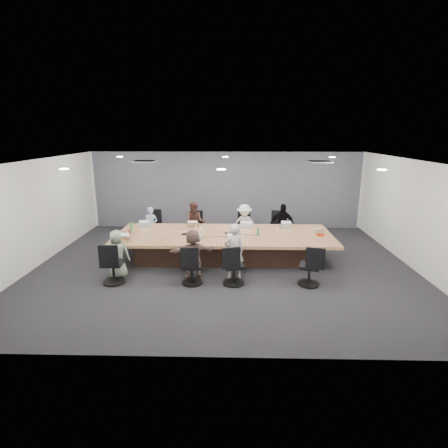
{
  "coord_description": "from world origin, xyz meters",
  "views": [
    {
      "loc": [
        0.24,
        -8.86,
        3.5
      ],
      "look_at": [
        0.0,
        0.4,
        1.05
      ],
      "focal_mm": 28.0,
      "sensor_mm": 36.0,
      "label": 1
    }
  ],
  "objects_px": {
    "person_4": "(117,254)",
    "person_5": "(193,254)",
    "chair_1": "(197,230)",
    "laptop_0": "(147,225)",
    "chair_3": "(280,230)",
    "chair_4": "(113,266)",
    "conference_table": "(224,245)",
    "laptop_5": "(196,242)",
    "chair_7": "(309,269)",
    "person_2": "(244,225)",
    "bottle_green_right": "(258,232)",
    "laptop_6": "(234,242)",
    "chair_6": "(234,269)",
    "person_3": "(282,224)",
    "chair_0": "(154,228)",
    "laptop_2": "(245,226)",
    "chair_5": "(192,269)",
    "chair_2": "(244,230)",
    "laptop_1": "(193,226)",
    "person_1": "(195,223)",
    "stapler": "(230,239)",
    "snack_packet": "(320,235)",
    "person_0": "(151,226)",
    "mug_brown": "(130,231)",
    "canvas_bag": "(318,231)",
    "laptop_4": "(124,241)",
    "laptop_3": "(285,226)",
    "bottle_clear": "(196,229)",
    "bottle_green_left": "(131,227)"
  },
  "relations": [
    {
      "from": "laptop_0",
      "to": "chair_7",
      "type": "bearing_deg",
      "value": 140.46
    },
    {
      "from": "chair_7",
      "to": "laptop_1",
      "type": "distance_m",
      "value": 3.92
    },
    {
      "from": "conference_table",
      "to": "laptop_2",
      "type": "bearing_deg",
      "value": 52.57
    },
    {
      "from": "person_4",
      "to": "person_5",
      "type": "bearing_deg",
      "value": 171.28
    },
    {
      "from": "laptop_6",
      "to": "chair_1",
      "type": "bearing_deg",
      "value": 130.82
    },
    {
      "from": "laptop_1",
      "to": "laptop_4",
      "type": "bearing_deg",
      "value": 43.71
    },
    {
      "from": "laptop_2",
      "to": "canvas_bag",
      "type": "bearing_deg",
      "value": 168.75
    },
    {
      "from": "laptop_3",
      "to": "stapler",
      "type": "distance_m",
      "value": 2.13
    },
    {
      "from": "chair_3",
      "to": "chair_4",
      "type": "relative_size",
      "value": 0.94
    },
    {
      "from": "chair_6",
      "to": "laptop_0",
      "type": "bearing_deg",
      "value": 121.05
    },
    {
      "from": "laptop_4",
      "to": "conference_table",
      "type": "bearing_deg",
      "value": 27.2
    },
    {
      "from": "person_2",
      "to": "bottle_green_right",
      "type": "height_order",
      "value": "person_2"
    },
    {
      "from": "conference_table",
      "to": "laptop_3",
      "type": "bearing_deg",
      "value": 23.9
    },
    {
      "from": "person_2",
      "to": "person_5",
      "type": "distance_m",
      "value": 3.01
    },
    {
      "from": "chair_3",
      "to": "person_5",
      "type": "relative_size",
      "value": 0.62
    },
    {
      "from": "chair_7",
      "to": "laptop_3",
      "type": "relative_size",
      "value": 2.63
    },
    {
      "from": "person_2",
      "to": "bottle_green_right",
      "type": "relative_size",
      "value": 5.48
    },
    {
      "from": "chair_1",
      "to": "laptop_0",
      "type": "distance_m",
      "value": 1.72
    },
    {
      "from": "chair_7",
      "to": "person_3",
      "type": "xyz_separation_m",
      "value": [
        -0.24,
        3.05,
        0.27
      ]
    },
    {
      "from": "chair_0",
      "to": "canvas_bag",
      "type": "height_order",
      "value": "canvas_bag"
    },
    {
      "from": "conference_table",
      "to": "chair_5",
      "type": "height_order",
      "value": "chair_5"
    },
    {
      "from": "chair_4",
      "to": "person_2",
      "type": "xyz_separation_m",
      "value": [
        3.2,
        3.05,
        0.23
      ]
    },
    {
      "from": "stapler",
      "to": "chair_0",
      "type": "bearing_deg",
      "value": 138.97
    },
    {
      "from": "stapler",
      "to": "snack_packet",
      "type": "xyz_separation_m",
      "value": [
        2.49,
        0.44,
        -0.01
      ]
    },
    {
      "from": "bottle_green_right",
      "to": "laptop_1",
      "type": "bearing_deg",
      "value": 152.46
    },
    {
      "from": "chair_6",
      "to": "person_3",
      "type": "relative_size",
      "value": 0.58
    },
    {
      "from": "chair_7",
      "to": "person_4",
      "type": "relative_size",
      "value": 0.65
    },
    {
      "from": "laptop_5",
      "to": "bottle_clear",
      "type": "relative_size",
      "value": 1.65
    },
    {
      "from": "conference_table",
      "to": "laptop_5",
      "type": "height_order",
      "value": "laptop_5"
    },
    {
      "from": "person_0",
      "to": "mug_brown",
      "type": "distance_m",
      "value": 1.41
    },
    {
      "from": "person_5",
      "to": "bottle_green_right",
      "type": "height_order",
      "value": "person_5"
    },
    {
      "from": "person_5",
      "to": "laptop_6",
      "type": "relative_size",
      "value": 3.95
    },
    {
      "from": "bottle_green_right",
      "to": "mug_brown",
      "type": "xyz_separation_m",
      "value": [
        -3.58,
        0.17,
        -0.07
      ]
    },
    {
      "from": "chair_6",
      "to": "bottle_green_right",
      "type": "distance_m",
      "value": 1.72
    },
    {
      "from": "laptop_6",
      "to": "canvas_bag",
      "type": "bearing_deg",
      "value": 35.73
    },
    {
      "from": "chair_3",
      "to": "person_2",
      "type": "bearing_deg",
      "value": 36.17
    },
    {
      "from": "laptop_1",
      "to": "laptop_2",
      "type": "bearing_deg",
      "value": 179.35
    },
    {
      "from": "person_0",
      "to": "person_5",
      "type": "height_order",
      "value": "person_5"
    },
    {
      "from": "chair_2",
      "to": "laptop_1",
      "type": "xyz_separation_m",
      "value": [
        -1.57,
        -0.9,
        0.36
      ]
    },
    {
      "from": "chair_3",
      "to": "person_5",
      "type": "xyz_separation_m",
      "value": [
        -2.52,
        -3.05,
        0.23
      ]
    },
    {
      "from": "laptop_2",
      "to": "stapler",
      "type": "bearing_deg",
      "value": 79.09
    },
    {
      "from": "person_1",
      "to": "bottle_green_left",
      "type": "height_order",
      "value": "person_1"
    },
    {
      "from": "chair_4",
      "to": "laptop_0",
      "type": "relative_size",
      "value": 2.6
    },
    {
      "from": "stapler",
      "to": "person_5",
      "type": "bearing_deg",
      "value": -136.99
    },
    {
      "from": "chair_1",
      "to": "chair_6",
      "type": "distance_m",
      "value": 3.61
    },
    {
      "from": "conference_table",
      "to": "chair_0",
      "type": "height_order",
      "value": "chair_0"
    },
    {
      "from": "person_1",
      "to": "person_4",
      "type": "bearing_deg",
      "value": -124.33
    },
    {
      "from": "chair_3",
      "to": "laptop_4",
      "type": "height_order",
      "value": "chair_3"
    },
    {
      "from": "chair_3",
      "to": "bottle_clear",
      "type": "relative_size",
      "value": 3.99
    },
    {
      "from": "person_3",
      "to": "laptop_6",
      "type": "height_order",
      "value": "person_3"
    }
  ]
}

